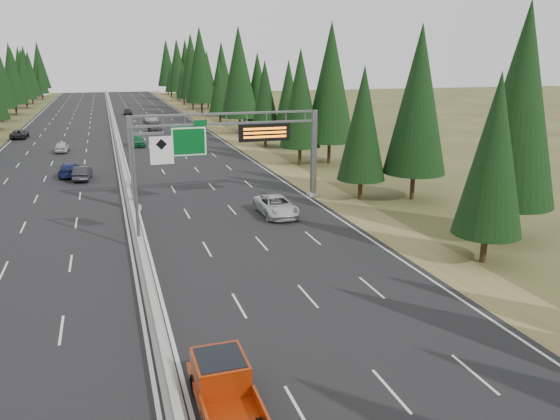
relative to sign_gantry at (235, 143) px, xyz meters
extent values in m
cube|color=black|center=(-8.92, 45.12, -5.23)|extent=(32.00, 260.00, 0.08)
cube|color=olive|center=(8.88, 45.12, -5.24)|extent=(3.60, 260.00, 0.06)
cube|color=gray|center=(-8.92, 45.12, -5.04)|extent=(0.70, 260.00, 0.30)
cube|color=gray|center=(-8.92, 45.12, -4.64)|extent=(0.30, 260.00, 0.60)
cube|color=slate|center=(-8.57, 0.12, -1.29)|extent=(0.45, 0.45, 7.80)
cube|color=gray|center=(-8.57, 0.12, -5.04)|extent=(0.90, 0.90, 0.30)
cube|color=slate|center=(7.28, 0.12, -1.29)|extent=(0.45, 0.45, 7.80)
cube|color=gray|center=(7.28, 0.12, -5.04)|extent=(0.90, 0.90, 0.30)
cube|color=slate|center=(-0.64, 0.12, 2.53)|extent=(15.85, 0.35, 0.16)
cube|color=slate|center=(-0.64, 0.12, 1.69)|extent=(15.85, 0.35, 0.16)
cube|color=#054C19|center=(-3.92, -0.13, 0.36)|extent=(3.00, 0.10, 2.50)
cube|color=silver|center=(-3.92, -0.19, 0.36)|extent=(2.85, 0.02, 2.35)
cube|color=#054C19|center=(-2.92, -0.13, 1.86)|extent=(1.10, 0.10, 0.45)
cube|color=black|center=(2.58, -0.18, 0.86)|extent=(4.50, 0.40, 1.50)
cube|color=orange|center=(2.58, -0.40, 1.21)|extent=(3.80, 0.02, 0.18)
cube|color=orange|center=(2.58, -0.40, 0.86)|extent=(3.80, 0.02, 0.18)
cube|color=orange|center=(2.58, -0.40, 0.51)|extent=(3.80, 0.02, 0.18)
cylinder|color=slate|center=(-8.92, -9.88, -1.19)|extent=(0.20, 0.20, 8.00)
cube|color=gray|center=(-8.92, -9.88, -5.09)|extent=(0.50, 0.50, 0.20)
cube|color=slate|center=(-7.92, -9.88, 2.41)|extent=(2.00, 0.15, 0.15)
cube|color=silver|center=(-7.12, -10.00, 1.31)|extent=(1.50, 0.06, 1.80)
cylinder|color=black|center=(11.36, -18.76, -4.34)|extent=(0.40, 0.40, 1.86)
cone|color=black|center=(11.36, -18.76, 1.48)|extent=(4.19, 4.19, 9.77)
cylinder|color=black|center=(15.79, -15.40, -3.99)|extent=(0.40, 0.40, 2.55)
cone|color=black|center=(15.79, -15.40, 3.99)|extent=(5.75, 5.75, 13.41)
cylinder|color=black|center=(10.87, -2.29, -4.33)|extent=(0.40, 0.40, 1.88)
cone|color=black|center=(10.87, -2.29, 1.56)|extent=(4.24, 4.24, 9.89)
cylinder|color=black|center=(15.44, -3.51, -4.05)|extent=(0.40, 0.40, 2.43)
cone|color=black|center=(15.44, -3.51, 3.56)|extent=(5.48, 5.48, 12.78)
cylinder|color=black|center=(11.39, 15.17, -4.19)|extent=(0.40, 0.40, 2.16)
cone|color=black|center=(11.39, 15.17, 2.57)|extent=(4.87, 4.87, 11.36)
cylinder|color=black|center=(15.09, 15.05, -3.95)|extent=(0.40, 0.40, 2.64)
cone|color=black|center=(15.09, 15.05, 4.30)|extent=(5.94, 5.94, 13.85)
cylinder|color=black|center=(11.40, 29.89, -4.30)|extent=(0.40, 0.40, 1.95)
cone|color=black|center=(11.40, 29.89, 1.78)|extent=(4.38, 4.38, 10.22)
cylinder|color=black|center=(14.11, 27.53, -4.29)|extent=(0.40, 0.40, 1.95)
cone|color=black|center=(14.11, 27.53, 1.81)|extent=(4.39, 4.39, 10.25)
cylinder|color=black|center=(11.11, 44.09, -3.87)|extent=(0.40, 0.40, 2.79)
cone|color=black|center=(11.11, 44.09, 4.86)|extent=(6.29, 6.29, 14.67)
cylinder|color=black|center=(14.57, 45.25, -4.20)|extent=(0.40, 0.40, 2.14)
cone|color=black|center=(14.57, 45.25, 2.49)|extent=(4.81, 4.81, 11.23)
cylinder|color=black|center=(10.82, 58.81, -4.29)|extent=(0.40, 0.40, 1.95)
cone|color=black|center=(10.82, 58.81, 1.79)|extent=(4.38, 4.38, 10.23)
cylinder|color=black|center=(15.67, 59.45, -4.14)|extent=(0.40, 0.40, 2.25)
cone|color=black|center=(15.67, 59.45, 2.90)|extent=(5.07, 5.07, 11.84)
cylinder|color=black|center=(10.12, 75.18, -3.75)|extent=(0.40, 0.40, 3.03)
cone|color=black|center=(10.12, 75.18, 5.73)|extent=(6.83, 6.83, 15.93)
cylinder|color=black|center=(14.94, 75.96, -3.99)|extent=(0.40, 0.40, 2.55)
cone|color=black|center=(14.94, 75.96, 3.97)|extent=(5.73, 5.73, 13.38)
cylinder|color=black|center=(10.67, 91.07, -3.81)|extent=(0.40, 0.40, 2.93)
cone|color=black|center=(10.67, 91.07, 5.34)|extent=(6.58, 6.58, 15.36)
cylinder|color=black|center=(14.91, 93.49, -4.13)|extent=(0.40, 0.40, 2.28)
cone|color=black|center=(14.91, 93.49, 3.01)|extent=(5.14, 5.14, 12.00)
cylinder|color=black|center=(10.64, 106.14, -4.34)|extent=(0.40, 0.40, 1.85)
cone|color=black|center=(10.64, 106.14, 1.44)|extent=(4.16, 4.16, 9.71)
cylinder|color=black|center=(16.08, 107.24, -4.09)|extent=(0.40, 0.40, 2.36)
cone|color=black|center=(16.08, 107.24, 3.27)|extent=(5.30, 5.30, 12.37)
cylinder|color=black|center=(11.35, 122.04, -3.83)|extent=(0.40, 0.40, 2.88)
cone|color=black|center=(11.35, 122.04, 5.18)|extent=(6.48, 6.48, 15.13)
cylinder|color=black|center=(14.10, 123.99, -3.83)|extent=(0.40, 0.40, 2.88)
cone|color=black|center=(14.10, 123.99, 5.15)|extent=(6.47, 6.47, 15.09)
cylinder|color=black|center=(11.16, 138.59, -4.38)|extent=(0.40, 0.40, 1.78)
cone|color=black|center=(11.16, 138.59, 1.17)|extent=(3.99, 3.99, 9.32)
cylinder|color=black|center=(15.13, 137.65, -4.26)|extent=(0.40, 0.40, 2.02)
cone|color=black|center=(15.13, 137.65, 2.07)|extent=(4.55, 4.55, 10.63)
cylinder|color=black|center=(11.71, 152.85, -3.77)|extent=(0.40, 0.40, 3.00)
cone|color=black|center=(11.71, 152.85, 5.62)|extent=(6.76, 6.76, 15.76)
cylinder|color=black|center=(14.73, 153.34, -4.17)|extent=(0.40, 0.40, 2.20)
cone|color=black|center=(14.73, 153.34, 2.70)|extent=(4.94, 4.94, 11.54)
cylinder|color=black|center=(-29.84, 76.83, -3.89)|extent=(0.40, 0.40, 2.75)
cylinder|color=black|center=(-29.11, 90.40, -4.01)|extent=(0.40, 0.40, 2.52)
cone|color=black|center=(-29.11, 90.40, 3.87)|extent=(5.67, 5.67, 13.24)
cylinder|color=black|center=(-32.76, 93.28, -4.13)|extent=(0.40, 0.40, 2.28)
cylinder|color=black|center=(-28.97, 108.67, -4.08)|extent=(0.40, 0.40, 2.37)
cone|color=black|center=(-28.97, 108.67, 3.33)|extent=(5.33, 5.33, 12.45)
cylinder|color=black|center=(-32.39, 108.60, -4.25)|extent=(0.40, 0.40, 2.04)
cone|color=black|center=(-32.39, 108.60, 2.14)|extent=(4.60, 4.60, 10.73)
cylinder|color=black|center=(-29.07, 122.89, -4.11)|extent=(0.40, 0.40, 2.31)
cone|color=black|center=(-29.07, 122.89, 3.12)|extent=(5.21, 5.21, 12.15)
cylinder|color=black|center=(-33.18, 123.57, -4.04)|extent=(0.40, 0.40, 2.46)
cone|color=black|center=(-33.18, 123.57, 3.65)|extent=(5.54, 5.54, 12.92)
cylinder|color=black|center=(-28.04, 139.77, -4.32)|extent=(0.40, 0.40, 1.90)
cone|color=black|center=(-28.04, 139.77, 1.62)|extent=(4.28, 4.28, 9.98)
cylinder|color=black|center=(-33.28, 138.11, -4.00)|extent=(0.40, 0.40, 2.53)
cone|color=black|center=(-33.28, 138.11, 3.92)|extent=(5.70, 5.70, 13.30)
cylinder|color=black|center=(-29.40, 153.68, -3.85)|extent=(0.40, 0.40, 2.83)
cone|color=black|center=(-29.40, 153.68, 4.99)|extent=(6.36, 6.36, 14.85)
cylinder|color=black|center=(-33.88, 155.81, -3.95)|extent=(0.40, 0.40, 2.64)
cone|color=black|center=(-33.88, 155.81, 4.32)|extent=(5.95, 5.95, 13.88)
imported|color=silver|center=(2.14, -4.99, -4.42)|extent=(2.64, 5.58, 1.54)
cylinder|color=black|center=(-8.02, -27.32, -4.80)|extent=(0.29, 0.78, 0.78)
cylinder|color=black|center=(-6.36, -27.32, -4.80)|extent=(0.29, 0.78, 0.78)
cube|color=#942B09|center=(-7.19, -28.88, -4.65)|extent=(1.96, 5.48, 0.29)
cube|color=#942B09|center=(-7.19, -28.00, -3.96)|extent=(1.86, 2.15, 1.08)
cube|color=black|center=(-7.19, -28.00, -3.67)|extent=(1.66, 1.86, 0.54)
cube|color=#942B09|center=(-6.26, -30.35, -4.31)|extent=(0.10, 2.35, 0.59)
imported|color=#155C32|center=(-6.20, 35.45, -4.40)|extent=(2.30, 4.79, 1.58)
imported|color=#51170B|center=(4.11, 45.83, -4.36)|extent=(1.81, 5.04, 1.65)
imported|color=black|center=(-2.35, 49.94, -4.46)|extent=(2.28, 5.10, 1.45)
imported|color=#BBBBBB|center=(-1.68, 65.66, -4.43)|extent=(2.67, 5.55, 1.53)
imported|color=black|center=(-5.29, 82.49, -4.46)|extent=(1.92, 4.35, 1.46)
imported|color=black|center=(-13.07, 13.81, -4.47)|extent=(1.95, 4.49, 1.44)
imported|color=navy|center=(-14.43, 16.16, -4.47)|extent=(2.29, 5.09, 1.45)
imported|color=#B7B7B7|center=(-16.22, 33.15, -4.48)|extent=(1.84, 4.21, 1.41)
imported|color=black|center=(-23.42, 49.14, -4.48)|extent=(2.41, 5.11, 1.41)
camera|label=1|loc=(-10.46, -45.35, 6.98)|focal=35.00mm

